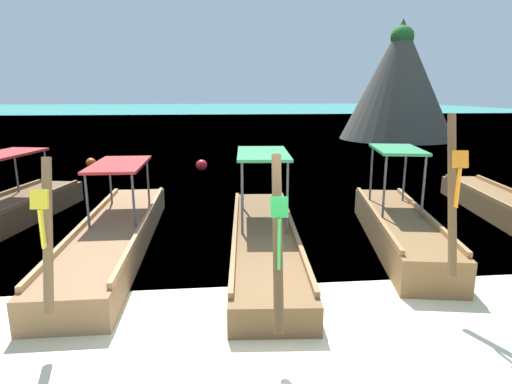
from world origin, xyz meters
TOP-DOWN VIEW (x-y plane):
  - ground at (0.00, 0.00)m, footprint 120.00×120.00m
  - sea_water at (0.00, 61.07)m, footprint 120.00×120.00m
  - longtail_boat_yellow_ribbon at (-2.97, 3.11)m, footprint 1.31×7.10m
  - longtail_boat_green_ribbon at (0.13, 2.65)m, footprint 1.74×7.18m
  - longtail_boat_orange_ribbon at (3.07, 2.78)m, footprint 2.03×5.71m
  - longtail_boat_turquoise_ribbon at (6.58, 4.02)m, footprint 2.01×7.14m
  - karst_rock at (12.07, 23.76)m, footprint 7.77×7.77m
  - mooring_buoy_near at (-6.25, 13.51)m, footprint 0.42×0.42m
  - mooring_buoy_far at (-1.40, 12.24)m, footprint 0.47×0.47m

SIDE VIEW (x-z plane):
  - ground at x=0.00m, z-range 0.00..0.00m
  - sea_water at x=0.00m, z-range 0.00..0.00m
  - mooring_buoy_near at x=-6.25m, z-range 0.00..0.43m
  - mooring_buoy_far at x=-1.40m, z-range 0.00..0.48m
  - longtail_boat_turquoise_ribbon at x=6.58m, z-range -0.86..1.45m
  - longtail_boat_green_ribbon at x=0.13m, z-range -0.94..1.55m
  - longtail_boat_yellow_ribbon at x=-2.97m, z-range -0.90..1.55m
  - longtail_boat_orange_ribbon at x=3.07m, z-range -1.08..1.85m
  - karst_rock at x=12.07m, z-range -0.09..7.98m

